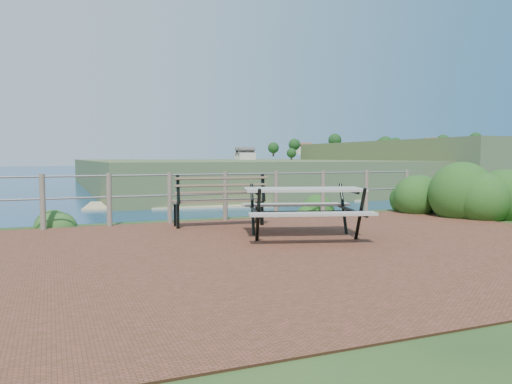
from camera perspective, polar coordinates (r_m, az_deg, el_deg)
ground at (r=7.25m, az=5.15°, el=-6.48°), size 10.00×7.00×0.12m
ocean at (r=206.35m, az=-21.56°, el=3.36°), size 1200.00×1200.00×0.00m
safety_railing at (r=10.24m, az=-3.54°, el=-0.17°), size 9.40×0.10×1.00m
distant_bay at (r=273.43m, az=17.76°, el=3.21°), size 290.00×232.36×24.00m
picnic_table at (r=8.09m, az=5.47°, el=-1.74°), size 2.04×1.58×0.80m
park_bench at (r=9.45m, az=-4.28°, el=-0.09°), size 1.77×0.59×0.98m
shrub_right_front at (r=12.12m, az=23.97°, el=-2.58°), size 1.47×1.47×2.09m
shrub_right_edge at (r=12.62m, az=17.77°, el=-2.18°), size 1.08×1.08×1.54m
shrub_lip_west at (r=10.22m, az=-21.31°, el=-3.67°), size 0.72×0.72×0.44m
shrub_lip_east at (r=11.96m, az=7.18°, el=-2.35°), size 0.82×0.82×0.58m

